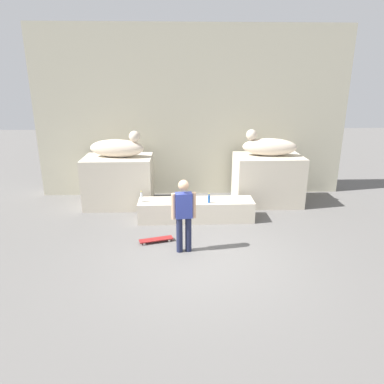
{
  "coord_description": "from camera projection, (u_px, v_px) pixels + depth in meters",
  "views": [
    {
      "loc": [
        -0.47,
        -6.78,
        3.74
      ],
      "look_at": [
        -0.15,
        1.3,
        1.1
      ],
      "focal_mm": 33.03,
      "sensor_mm": 36.0,
      "label": 1
    }
  ],
  "objects": [
    {
      "name": "pedestal_right",
      "position": [
        267.0,
        180.0,
        10.81
      ],
      "size": [
        1.99,
        1.35,
        1.5
      ],
      "primitive_type": "cube",
      "color": "beige",
      "rests_on": "ground_plane"
    },
    {
      "name": "statue_reclining_left",
      "position": [
        118.0,
        147.0,
        10.31
      ],
      "size": [
        1.66,
        0.77,
        0.78
      ],
      "rotation": [
        0.0,
        0.0,
        -0.13
      ],
      "color": "beige",
      "rests_on": "pedestal_left"
    },
    {
      "name": "facade_wall",
      "position": [
        192.0,
        113.0,
        11.36
      ],
      "size": [
        9.85,
        0.6,
        5.27
      ],
      "primitive_type": "cube",
      "color": "#BBB69E",
      "rests_on": "ground_plane"
    },
    {
      "name": "bottle_blue",
      "position": [
        209.0,
        199.0,
        9.34
      ],
      "size": [
        0.06,
        0.06,
        0.26
      ],
      "color": "#194C99",
      "rests_on": "ledge_block"
    },
    {
      "name": "ledge_block",
      "position": [
        196.0,
        210.0,
        9.64
      ],
      "size": [
        3.12,
        0.74,
        0.56
      ],
      "primitive_type": "cube",
      "color": "beige",
      "rests_on": "ground_plane"
    },
    {
      "name": "statue_reclining_right",
      "position": [
        268.0,
        146.0,
        10.49
      ],
      "size": [
        1.66,
        0.76,
        0.78
      ],
      "rotation": [
        0.0,
        0.0,
        3.01
      ],
      "color": "beige",
      "rests_on": "pedestal_right"
    },
    {
      "name": "pedestal_left",
      "position": [
        119.0,
        181.0,
        10.63
      ],
      "size": [
        1.99,
        1.35,
        1.5
      ],
      "primitive_type": "cube",
      "color": "beige",
      "rests_on": "ground_plane"
    },
    {
      "name": "ground_plane",
      "position": [
        201.0,
        259.0,
        7.62
      ],
      "size": [
        40.0,
        40.0,
        0.0
      ],
      "primitive_type": "plane",
      "color": "#605E5B"
    },
    {
      "name": "skateboard",
      "position": [
        156.0,
        239.0,
        8.38
      ],
      "size": [
        0.82,
        0.41,
        0.08
      ],
      "rotation": [
        0.0,
        0.0,
        3.41
      ],
      "color": "maroon",
      "rests_on": "ground_plane"
    },
    {
      "name": "bottle_clear",
      "position": [
        141.0,
        197.0,
        9.4
      ],
      "size": [
        0.06,
        0.06,
        0.3
      ],
      "color": "silver",
      "rests_on": "ledge_block"
    },
    {
      "name": "skater",
      "position": [
        184.0,
        213.0,
        7.68
      ],
      "size": [
        0.54,
        0.24,
        1.67
      ],
      "rotation": [
        0.0,
        0.0,
        3.27
      ],
      "color": "#1E233F",
      "rests_on": "ground_plane"
    }
  ]
}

